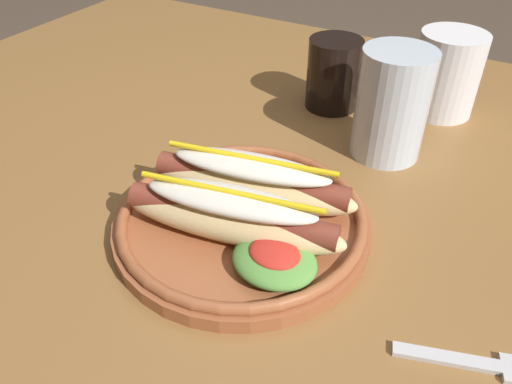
{
  "coord_description": "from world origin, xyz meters",
  "views": [
    {
      "loc": [
        0.19,
        -0.5,
        1.1
      ],
      "look_at": [
        -0.02,
        -0.13,
        0.77
      ],
      "focal_mm": 35.11,
      "sensor_mm": 36.0,
      "label": 1
    }
  ],
  "objects_px": {
    "hot_dog_plate": "(243,212)",
    "water_cup": "(392,104)",
    "soda_cup": "(333,74)",
    "extra_cup": "(447,74)",
    "fork": "(482,365)"
  },
  "relations": [
    {
      "from": "hot_dog_plate",
      "to": "water_cup",
      "type": "bearing_deg",
      "value": 70.18
    },
    {
      "from": "soda_cup",
      "to": "extra_cup",
      "type": "bearing_deg",
      "value": 23.6
    },
    {
      "from": "soda_cup",
      "to": "hot_dog_plate",
      "type": "bearing_deg",
      "value": -84.52
    },
    {
      "from": "water_cup",
      "to": "hot_dog_plate",
      "type": "bearing_deg",
      "value": -109.82
    },
    {
      "from": "hot_dog_plate",
      "to": "fork",
      "type": "height_order",
      "value": "hot_dog_plate"
    },
    {
      "from": "water_cup",
      "to": "extra_cup",
      "type": "relative_size",
      "value": 1.18
    },
    {
      "from": "hot_dog_plate",
      "to": "extra_cup",
      "type": "bearing_deg",
      "value": 72.72
    },
    {
      "from": "hot_dog_plate",
      "to": "water_cup",
      "type": "relative_size",
      "value": 1.96
    },
    {
      "from": "hot_dog_plate",
      "to": "extra_cup",
      "type": "relative_size",
      "value": 2.31
    },
    {
      "from": "water_cup",
      "to": "extra_cup",
      "type": "xyz_separation_m",
      "value": [
        0.04,
        0.15,
        -0.01
      ]
    },
    {
      "from": "soda_cup",
      "to": "extra_cup",
      "type": "xyz_separation_m",
      "value": [
        0.15,
        0.06,
        0.01
      ]
    },
    {
      "from": "soda_cup",
      "to": "water_cup",
      "type": "bearing_deg",
      "value": -37.51
    },
    {
      "from": "fork",
      "to": "extra_cup",
      "type": "bearing_deg",
      "value": 90.72
    },
    {
      "from": "soda_cup",
      "to": "extra_cup",
      "type": "relative_size",
      "value": 0.87
    },
    {
      "from": "fork",
      "to": "extra_cup",
      "type": "relative_size",
      "value": 1.03
    }
  ]
}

